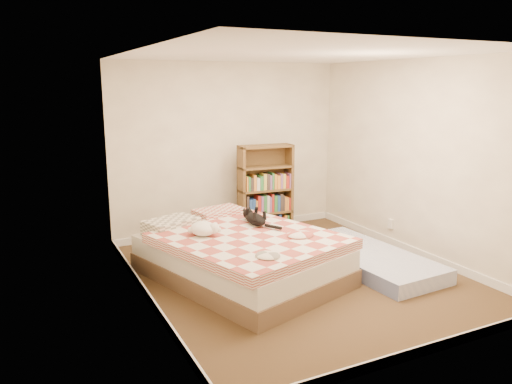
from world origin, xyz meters
name	(u,v)px	position (x,y,z in m)	size (l,w,h in m)	color
room	(299,174)	(0.00, 0.00, 1.20)	(3.51, 4.01, 2.51)	#4B3920
bed	(239,254)	(-0.62, 0.26, 0.27)	(2.16, 2.60, 0.60)	brown
bookshelf	(265,200)	(0.42, 1.65, 0.51)	(0.82, 0.32, 1.33)	#55391D
floor_mattress	(366,258)	(0.93, -0.09, 0.09)	(0.89, 1.97, 0.18)	#6A79B2
black_cat	(254,218)	(-0.32, 0.49, 0.61)	(0.23, 0.68, 0.16)	black
white_dog	(204,229)	(-1.02, 0.31, 0.62)	(0.32, 0.33, 0.15)	white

